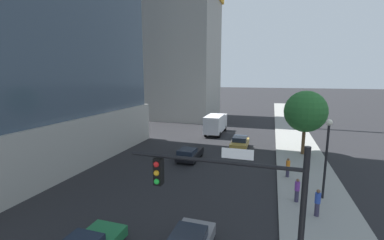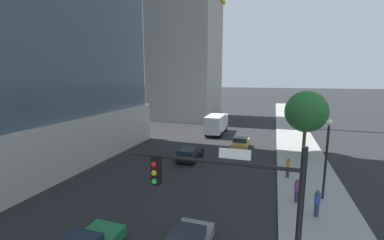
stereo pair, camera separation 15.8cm
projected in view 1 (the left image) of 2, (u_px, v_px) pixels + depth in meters
name	position (u px, v px, depth m)	size (l,w,h in m)	color
sidewalk	(303.00, 165.00, 25.09)	(4.99, 120.00, 0.15)	gray
construction_building	(185.00, 46.00, 51.92)	(22.32, 13.92, 36.72)	#9E9B93
traffic_light_pole	(235.00, 198.00, 9.05)	(6.40, 0.48, 6.36)	black
street_lamp	(327.00, 147.00, 17.54)	(0.44, 0.44, 5.70)	black
street_tree	(306.00, 112.00, 27.71)	(4.51, 4.51, 7.04)	brown
car_black	(189.00, 154.00, 26.73)	(1.93, 4.11, 1.41)	black
car_gold	(240.00, 143.00, 31.00)	(1.92, 4.16, 1.49)	#AD8938
box_truck	(216.00, 123.00, 38.66)	(2.31, 6.92, 2.99)	silver
pedestrian_orange_shirt	(288.00, 167.00, 21.88)	(0.34, 0.34, 1.67)	#38334C
pedestrian_blue_shirt	(317.00, 202.00, 15.70)	(0.34, 0.34, 1.74)	#38334C
pedestrian_purple_shirt	(297.00, 190.00, 17.51)	(0.34, 0.34, 1.67)	#38334C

